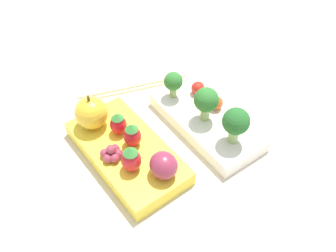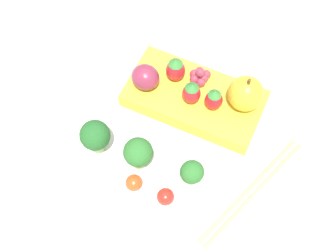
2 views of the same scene
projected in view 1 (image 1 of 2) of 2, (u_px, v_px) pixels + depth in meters
ground_plane at (168, 139)px, 0.61m from camera, size 4.00×4.00×0.00m
bento_box_savoury at (206, 121)px, 0.62m from camera, size 0.21×0.11×0.02m
bento_box_fruit at (127, 152)px, 0.58m from camera, size 0.21×0.13×0.03m
broccoli_floret_0 at (236, 122)px, 0.55m from camera, size 0.04×0.04×0.06m
broccoli_floret_1 at (206, 101)px, 0.58m from camera, size 0.04×0.04×0.06m
broccoli_floret_2 at (173, 82)px, 0.63m from camera, size 0.03×0.03×0.05m
cherry_tomato_0 at (198, 88)px, 0.65m from camera, size 0.02×0.02×0.02m
cherry_tomato_1 at (214, 101)px, 0.62m from camera, size 0.02×0.02×0.02m
apple at (91, 113)px, 0.58m from camera, size 0.05×0.05×0.06m
strawberry_0 at (131, 159)px, 0.52m from camera, size 0.03×0.03×0.04m
strawberry_1 at (118, 124)px, 0.57m from camera, size 0.03×0.03×0.04m
strawberry_2 at (132, 135)px, 0.56m from camera, size 0.03×0.03×0.04m
plum at (164, 165)px, 0.52m from camera, size 0.04×0.04×0.04m
grape_cluster at (112, 153)px, 0.55m from camera, size 0.03×0.03×0.02m
chopsticks_pair at (134, 87)px, 0.70m from camera, size 0.07×0.21×0.01m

